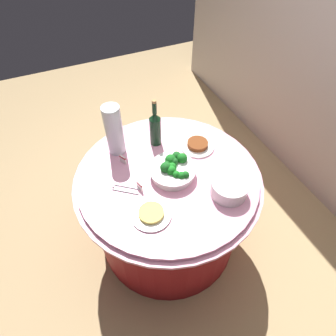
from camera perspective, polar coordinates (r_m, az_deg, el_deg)
ground_plane at (r=2.36m, az=0.00°, el=-12.99°), size 6.00×6.00×0.00m
buffet_table at (r=2.04m, az=0.00°, el=-7.84°), size 1.16×1.16×0.74m
broccoli_bowl at (r=1.71m, az=0.99°, el=-0.25°), size 0.28×0.28×0.11m
plate_stack at (r=1.66m, az=12.03°, el=-3.87°), size 0.21×0.21×0.09m
wine_bottle at (r=1.86m, az=-2.55°, el=7.97°), size 0.07×0.07×0.34m
decorative_fruit_vase at (r=1.81m, az=-10.61°, el=7.15°), size 0.11×0.11×0.34m
serving_tongs at (r=1.68m, az=-8.51°, el=-4.16°), size 0.13×0.15×0.01m
food_plate_noodles at (r=1.56m, az=-3.35°, el=-9.04°), size 0.22×0.22×0.03m
food_plate_stir_fry at (r=1.91m, az=5.87°, el=4.54°), size 0.22×0.22×0.04m
label_placard_front at (r=1.66m, az=-5.67°, el=-3.46°), size 0.05×0.02×0.05m
label_placard_mid at (r=1.81m, az=-8.96°, el=1.78°), size 0.05×0.03×0.05m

